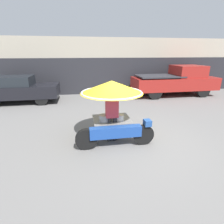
# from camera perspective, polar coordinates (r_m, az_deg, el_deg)

# --- Properties ---
(ground_plane) EXTENTS (36.00, 36.00, 0.00)m
(ground_plane) POSITION_cam_1_polar(r_m,az_deg,el_deg) (5.66, 6.66, -9.36)
(ground_plane) COLOR slate
(shopfront_building) EXTENTS (28.00, 2.06, 3.61)m
(shopfront_building) POSITION_cam_1_polar(r_m,az_deg,el_deg) (12.92, -3.37, 14.92)
(shopfront_building) COLOR #B2A893
(shopfront_building) RESTS_ON ground
(vendor_motorcycle_cart) EXTENTS (2.34, 1.93, 1.86)m
(vendor_motorcycle_cart) POSITION_cam_1_polar(r_m,az_deg,el_deg) (5.34, 0.08, 5.59)
(vendor_motorcycle_cart) COLOR black
(vendor_motorcycle_cart) RESTS_ON ground
(vendor_person) EXTENTS (0.38, 0.22, 1.59)m
(vendor_person) POSITION_cam_1_polar(r_m,az_deg,el_deg) (5.32, -0.03, -0.62)
(vendor_person) COLOR #2D2D33
(vendor_person) RESTS_ON ground
(parked_car) EXTENTS (4.30, 1.67, 1.47)m
(parked_car) POSITION_cam_1_polar(r_m,az_deg,el_deg) (10.95, -28.68, 6.57)
(parked_car) COLOR black
(parked_car) RESTS_ON ground
(pickup_truck) EXTENTS (5.32, 1.83, 1.90)m
(pickup_truck) POSITION_cam_1_polar(r_m,az_deg,el_deg) (12.13, 20.25, 9.53)
(pickup_truck) COLOR black
(pickup_truck) RESTS_ON ground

